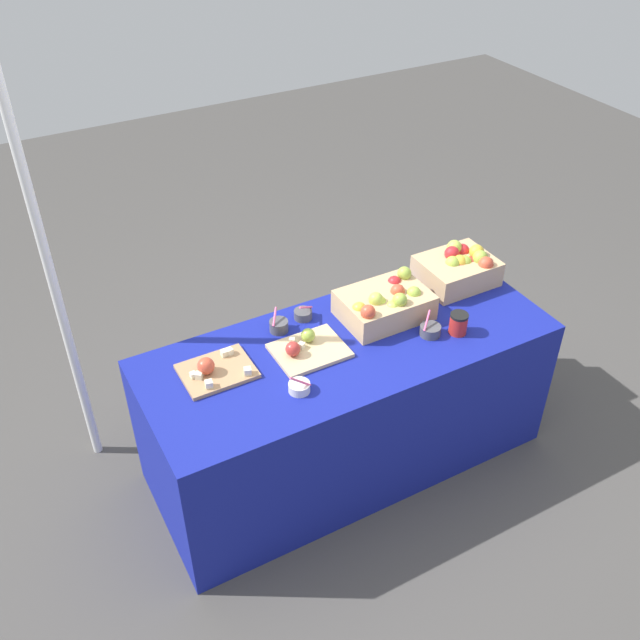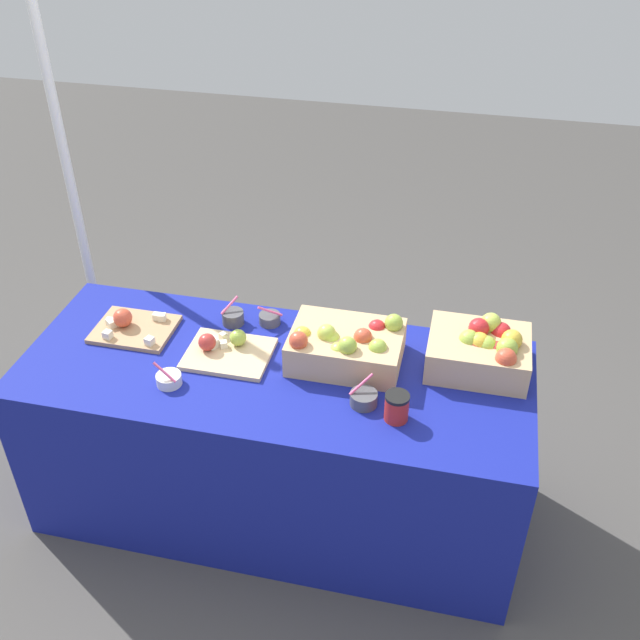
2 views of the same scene
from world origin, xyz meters
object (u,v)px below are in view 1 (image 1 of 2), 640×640
tent_pole (55,290)px  sample_bowl_extra (299,387)px  sample_bowl_near (279,326)px  sample_bowl_mid (303,314)px  apple_crate_middle (385,304)px  sample_bowl_far (430,330)px  cutting_board_back (306,348)px  coffee_cup (458,323)px  apple_crate_left (459,268)px  cutting_board_front (215,370)px

tent_pole → sample_bowl_extra: bearing=-47.2°
sample_bowl_near → sample_bowl_mid: sample_bowl_near is taller
sample_bowl_near → sample_bowl_mid: bearing=12.8°
apple_crate_middle → sample_bowl_near: bearing=164.0°
sample_bowl_far → tent_pole: bearing=152.1°
cutting_board_back → coffee_cup: 0.71m
cutting_board_back → sample_bowl_extra: sample_bowl_extra is taller
sample_bowl_mid → coffee_cup: size_ratio=0.97×
apple_crate_left → tent_pole: 1.91m
cutting_board_front → sample_bowl_mid: size_ratio=3.07×
apple_crate_middle → coffee_cup: size_ratio=3.97×
apple_crate_left → sample_bowl_mid: size_ratio=3.65×
cutting_board_back → sample_bowl_mid: 0.25m
sample_bowl_near → coffee_cup: size_ratio=1.03×
apple_crate_middle → cutting_board_front: 0.86m
cutting_board_front → sample_bowl_near: sample_bowl_near is taller
sample_bowl_far → sample_bowl_extra: bearing=-175.9°
coffee_cup → tent_pole: bearing=152.6°
coffee_cup → tent_pole: size_ratio=0.05×
apple_crate_left → coffee_cup: bearing=-127.3°
sample_bowl_far → coffee_cup: 0.13m
apple_crate_middle → sample_bowl_near: size_ratio=3.86×
apple_crate_left → cutting_board_back: (-0.94, -0.13, -0.06)m
sample_bowl_extra → coffee_cup: bearing=0.1°
cutting_board_back → sample_bowl_extra: size_ratio=3.13×
apple_crate_left → sample_bowl_near: (-0.97, 0.07, -0.05)m
apple_crate_left → coffee_cup: 0.43m
sample_bowl_mid → sample_bowl_far: sample_bowl_far is taller
sample_bowl_mid → sample_bowl_extra: bearing=-119.4°
cutting_board_front → coffee_cup: bearing=-13.9°
apple_crate_left → tent_pole: size_ratio=0.18×
apple_crate_left → sample_bowl_extra: apple_crate_left is taller
apple_crate_left → cutting_board_back: bearing=-171.9°
sample_bowl_extra → coffee_cup: (0.82, 0.00, 0.03)m
cutting_board_front → cutting_board_back: size_ratio=0.97×
sample_bowl_mid → cutting_board_back: bearing=-114.3°
apple_crate_middle → apple_crate_left: bearing=8.7°
sample_bowl_far → coffee_cup: sample_bowl_far is taller
apple_crate_left → sample_bowl_extra: (-1.08, -0.34, -0.06)m
sample_bowl_far → coffee_cup: (0.12, -0.05, 0.03)m
apple_crate_middle → cutting_board_front: size_ratio=1.34×
cutting_board_back → sample_bowl_far: sample_bowl_far is taller
sample_bowl_extra → coffee_cup: coffee_cup is taller
cutting_board_back → sample_bowl_far: 0.58m
apple_crate_left → sample_bowl_far: (-0.38, -0.29, -0.06)m
sample_bowl_near → cutting_board_back: bearing=-78.8°
apple_crate_left → sample_bowl_near: 0.98m
apple_crate_middle → cutting_board_back: 0.46m
cutting_board_front → tent_pole: size_ratio=0.15×
sample_bowl_far → sample_bowl_mid: bearing=139.0°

